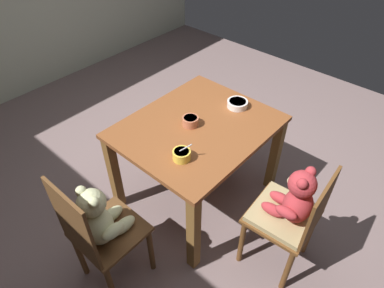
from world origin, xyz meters
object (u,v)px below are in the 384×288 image
teddy_chair_near_left (99,224)px  porridge_bowl_white_near_right (237,104)px  porridge_bowl_terracotta_center (190,121)px  dining_table (197,139)px  porridge_bowl_yellow_near_left (182,155)px  teddy_chair_near_front (292,208)px

teddy_chair_near_left → porridge_bowl_white_near_right: (1.28, -0.02, 0.17)m
porridge_bowl_white_near_right → porridge_bowl_terracotta_center: size_ratio=1.35×
dining_table → teddy_chair_near_left: size_ratio=1.12×
dining_table → porridge_bowl_yellow_near_left: 0.38m
teddy_chair_near_front → porridge_bowl_yellow_near_left: teddy_chair_near_front is taller
teddy_chair_near_front → teddy_chair_near_left: bearing=44.1°
porridge_bowl_yellow_near_left → porridge_bowl_terracotta_center: 0.34m
teddy_chair_near_front → porridge_bowl_yellow_near_left: (-0.25, 0.66, 0.19)m
porridge_bowl_yellow_near_left → porridge_bowl_white_near_right: bearing=6.3°
porridge_bowl_yellow_near_left → porridge_bowl_terracotta_center: (0.29, 0.19, 0.00)m
dining_table → teddy_chair_near_left: (-0.91, -0.06, -0.02)m
porridge_bowl_white_near_right → porridge_bowl_terracotta_center: (-0.40, 0.11, 0.01)m
teddy_chair_near_front → porridge_bowl_yellow_near_left: size_ratio=7.31×
porridge_bowl_terracotta_center → dining_table: bearing=-53.8°
teddy_chair_near_left → teddy_chair_near_front: size_ratio=1.09×
teddy_chair_near_front → porridge_bowl_yellow_near_left: 0.73m
dining_table → teddy_chair_near_left: 0.91m
teddy_chair_near_front → porridge_bowl_terracotta_center: bearing=-6.8°
teddy_chair_near_left → porridge_bowl_white_near_right: 1.29m
porridge_bowl_terracotta_center → teddy_chair_near_left: bearing=-173.8°
teddy_chair_near_left → teddy_chair_near_front: bearing=-42.5°
porridge_bowl_white_near_right → porridge_bowl_terracotta_center: bearing=164.2°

